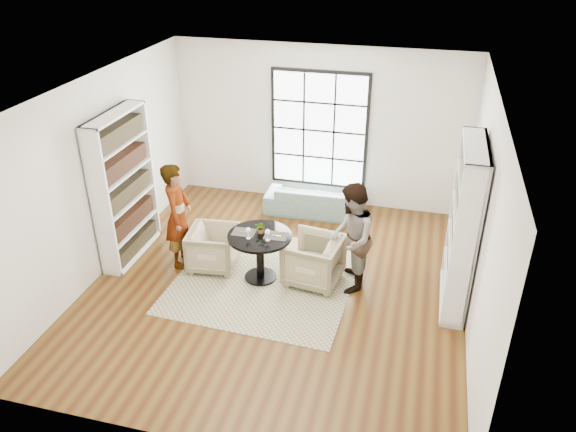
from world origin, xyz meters
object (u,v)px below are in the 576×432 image
(pedestal_table, at_px, (260,247))
(wine_glass_right, at_px, (268,233))
(person_left, at_px, (178,215))
(person_right, at_px, (351,238))
(flower_centerpiece, at_px, (261,228))
(wine_glass_left, at_px, (248,231))
(armchair_left, at_px, (214,248))
(sofa, at_px, (315,200))
(armchair_right, at_px, (313,260))

(pedestal_table, xyz_separation_m, wine_glass_right, (0.16, -0.11, 0.34))
(pedestal_table, bearing_deg, person_left, 174.55)
(person_right, relative_size, flower_centerpiece, 8.89)
(wine_glass_left, distance_m, wine_glass_right, 0.29)
(person_left, distance_m, wine_glass_left, 1.25)
(wine_glass_right, bearing_deg, armchair_left, 165.80)
(armchair_left, bearing_deg, flower_centerpiece, -101.03)
(person_right, height_order, wine_glass_right, person_right)
(sofa, xyz_separation_m, armchair_left, (-1.16, -2.21, 0.07))
(pedestal_table, xyz_separation_m, person_right, (1.34, 0.13, 0.28))
(armchair_right, bearing_deg, pedestal_table, -72.59)
(wine_glass_left, bearing_deg, pedestal_table, 45.23)
(sofa, xyz_separation_m, flower_centerpiece, (-0.34, -2.27, 0.60))
(armchair_right, xyz_separation_m, flower_centerpiece, (-0.79, -0.07, 0.49))
(pedestal_table, xyz_separation_m, flower_centerpiece, (0.01, 0.06, 0.31))
(flower_centerpiece, bearing_deg, sofa, 81.39)
(flower_centerpiece, bearing_deg, pedestal_table, -96.04)
(armchair_right, distance_m, person_right, 0.72)
(armchair_left, height_order, flower_centerpiece, flower_centerpiece)
(sofa, xyz_separation_m, wine_glass_right, (-0.19, -2.45, 0.63))
(person_left, xyz_separation_m, flower_centerpiece, (1.36, -0.06, 0.01))
(wine_glass_left, bearing_deg, person_right, 10.07)
(person_left, height_order, wine_glass_left, person_left)
(sofa, bearing_deg, pedestal_table, 80.02)
(sofa, bearing_deg, armchair_right, 99.96)
(armchair_right, height_order, flower_centerpiece, flower_centerpiece)
(wine_glass_right, bearing_deg, wine_glass_left, -176.67)
(pedestal_table, xyz_separation_m, sofa, (0.35, 2.33, -0.29))
(armchair_right, height_order, wine_glass_right, wine_glass_right)
(wine_glass_right, bearing_deg, pedestal_table, 144.15)
(armchair_left, xyz_separation_m, armchair_right, (1.60, 0.00, 0.03))
(armchair_left, bearing_deg, wine_glass_right, -110.68)
(armchair_left, bearing_deg, person_left, 83.52)
(pedestal_table, bearing_deg, flower_centerpiece, 83.96)
(person_right, bearing_deg, armchair_right, -96.82)
(armchair_right, bearing_deg, flower_centerpiece, -77.14)
(person_left, xyz_separation_m, person_right, (2.70, 0.00, -0.02))
(armchair_right, distance_m, wine_glass_right, 0.86)
(armchair_right, relative_size, wine_glass_right, 4.49)
(sofa, height_order, flower_centerpiece, flower_centerpiece)
(person_left, bearing_deg, armchair_left, -99.01)
(sofa, xyz_separation_m, person_right, (0.99, -2.20, 0.57))
(pedestal_table, relative_size, person_right, 0.58)
(armchair_left, distance_m, person_right, 2.21)
(sofa, distance_m, person_right, 2.48)
(sofa, distance_m, wine_glass_left, 2.59)
(pedestal_table, relative_size, person_left, 0.56)
(wine_glass_left, xyz_separation_m, flower_centerpiece, (0.14, 0.20, -0.04))
(armchair_right, height_order, person_left, person_left)
(person_right, relative_size, wine_glass_right, 9.23)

